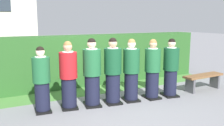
# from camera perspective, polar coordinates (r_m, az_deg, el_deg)

# --- Properties ---
(ground_plane) EXTENTS (60.00, 60.00, 0.00)m
(ground_plane) POSITION_cam_1_polar(r_m,az_deg,el_deg) (6.51, 0.00, -9.14)
(ground_plane) COLOR slate
(student_front_row_0) EXTENTS (0.40, 0.47, 1.54)m
(student_front_row_0) POSITION_cam_1_polar(r_m,az_deg,el_deg) (5.93, -15.90, -4.07)
(student_front_row_0) COLOR black
(student_front_row_0) RESTS_ON ground
(student_in_red_blazer) EXTENTS (0.45, 0.53, 1.64)m
(student_in_red_blazer) POSITION_cam_1_polar(r_m,az_deg,el_deg) (6.02, -9.98, -3.16)
(student_in_red_blazer) COLOR black
(student_in_red_blazer) RESTS_ON ground
(student_front_row_2) EXTENTS (0.48, 0.55, 1.69)m
(student_front_row_2) POSITION_cam_1_polar(r_m,az_deg,el_deg) (6.12, -4.62, -2.56)
(student_front_row_2) COLOR black
(student_front_row_2) RESTS_ON ground
(student_front_row_3) EXTENTS (0.45, 0.53, 1.69)m
(student_front_row_3) POSITION_cam_1_polar(r_m,az_deg,el_deg) (6.29, 0.18, -2.20)
(student_front_row_3) COLOR black
(student_front_row_3) RESTS_ON ground
(student_front_row_4) EXTENTS (0.45, 0.52, 1.65)m
(student_front_row_4) POSITION_cam_1_polar(r_m,az_deg,el_deg) (6.52, 4.46, -2.00)
(student_front_row_4) COLOR black
(student_front_row_4) RESTS_ON ground
(student_front_row_5) EXTENTS (0.42, 0.52, 1.63)m
(student_front_row_5) POSITION_cam_1_polar(r_m,az_deg,el_deg) (6.78, 9.29, -1.71)
(student_front_row_5) COLOR black
(student_front_row_5) RESTS_ON ground
(student_front_row_6) EXTENTS (0.45, 0.55, 1.63)m
(student_front_row_6) POSITION_cam_1_polar(r_m,az_deg,el_deg) (7.08, 13.38, -1.36)
(student_front_row_6) COLOR black
(student_front_row_6) RESTS_ON ground
(hedge) EXTENTS (8.71, 0.70, 1.64)m
(hedge) POSITION_cam_1_polar(r_m,az_deg,el_deg) (8.16, -6.69, 0.64)
(hedge) COLOR #285623
(hedge) RESTS_ON ground
(wooden_bench) EXTENTS (1.42, 0.43, 0.48)m
(wooden_bench) POSITION_cam_1_polar(r_m,az_deg,el_deg) (8.06, 20.27, -3.43)
(wooden_bench) COLOR brown
(wooden_bench) RESTS_ON ground
(lawn_strip) EXTENTS (8.71, 0.90, 0.01)m
(lawn_strip) POSITION_cam_1_polar(r_m,az_deg,el_deg) (7.61, -4.43, -6.30)
(lawn_strip) COLOR #477A38
(lawn_strip) RESTS_ON ground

